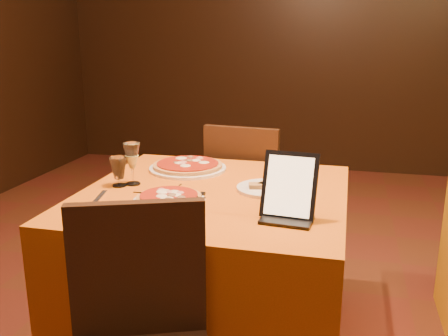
% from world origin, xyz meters
% --- Properties ---
extents(wall_back, '(6.00, 0.01, 2.80)m').
position_xyz_m(wall_back, '(0.00, 3.50, 1.40)').
color(wall_back, black).
rests_on(wall_back, floor).
extents(main_table, '(1.10, 1.10, 0.75)m').
position_xyz_m(main_table, '(-0.54, 0.21, 0.38)').
color(main_table, '#C45A0C').
rests_on(main_table, floor).
extents(chair_main_far, '(0.49, 0.49, 0.91)m').
position_xyz_m(chair_main_far, '(-0.54, 1.04, 0.46)').
color(chair_main_far, black).
rests_on(chair_main_far, floor).
extents(pizza_near, '(0.29, 0.29, 0.03)m').
position_xyz_m(pizza_near, '(-0.67, 0.02, 0.77)').
color(pizza_near, white).
rests_on(pizza_near, main_table).
extents(pizza_far, '(0.38, 0.38, 0.03)m').
position_xyz_m(pizza_far, '(-0.75, 0.51, 0.77)').
color(pizza_far, white).
rests_on(pizza_far, main_table).
extents(cutlet_dish, '(0.26, 0.26, 0.03)m').
position_xyz_m(cutlet_dish, '(-0.33, 0.28, 0.76)').
color(cutlet_dish, white).
rests_on(cutlet_dish, main_table).
extents(wine_glass, '(0.11, 0.11, 0.19)m').
position_xyz_m(wine_glass, '(-0.91, 0.22, 0.84)').
color(wine_glass, '#ECEF88').
rests_on(wine_glass, main_table).
extents(water_glass, '(0.09, 0.09, 0.13)m').
position_xyz_m(water_glass, '(-0.96, 0.18, 0.81)').
color(water_glass, white).
rests_on(water_glass, main_table).
extents(tablet, '(0.20, 0.12, 0.24)m').
position_xyz_m(tablet, '(-0.20, -0.02, 0.87)').
color(tablet, black).
rests_on(tablet, main_table).
extents(knife, '(0.03, 0.24, 0.01)m').
position_xyz_m(knife, '(-0.56, 0.02, 0.75)').
color(knife, silver).
rests_on(knife, main_table).
extents(fork_near, '(0.06, 0.18, 0.01)m').
position_xyz_m(fork_near, '(-0.97, 0.01, 0.75)').
color(fork_near, '#A8A8AE').
rests_on(fork_near, main_table).
extents(fork_far, '(0.08, 0.13, 0.01)m').
position_xyz_m(fork_far, '(-0.60, 0.58, 0.75)').
color(fork_far, silver).
rests_on(fork_far, main_table).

